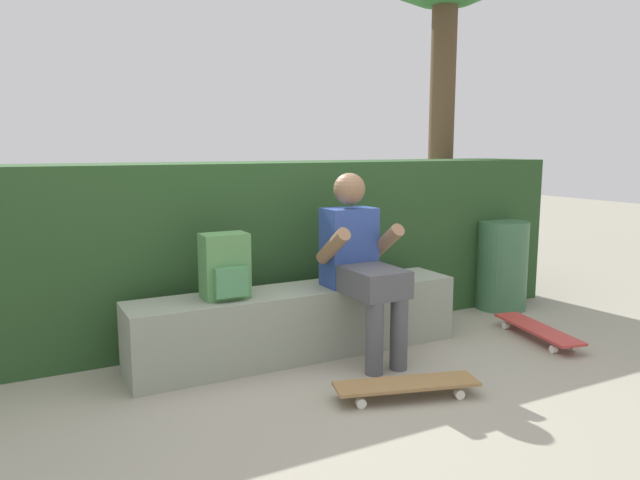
{
  "coord_description": "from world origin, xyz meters",
  "views": [
    {
      "loc": [
        -1.66,
        -3.07,
        1.37
      ],
      "look_at": [
        0.18,
        0.41,
        0.75
      ],
      "focal_mm": 33.49,
      "sensor_mm": 36.0,
      "label": 1
    }
  ],
  "objects_px": {
    "skateboard_near_person": "(406,385)",
    "skateboard_beside_bench": "(537,329)",
    "person_skater": "(360,260)",
    "backpack_on_bench": "(225,267)",
    "bench_main": "(300,322)",
    "trash_bin": "(502,265)"
  },
  "relations": [
    {
      "from": "skateboard_near_person",
      "to": "person_skater",
      "type": "bearing_deg",
      "value": 79.96
    },
    {
      "from": "bench_main",
      "to": "person_skater",
      "type": "distance_m",
      "value": 0.58
    },
    {
      "from": "person_skater",
      "to": "skateboard_near_person",
      "type": "height_order",
      "value": "person_skater"
    },
    {
      "from": "backpack_on_bench",
      "to": "trash_bin",
      "type": "bearing_deg",
      "value": 5.61
    },
    {
      "from": "person_skater",
      "to": "backpack_on_bench",
      "type": "height_order",
      "value": "person_skater"
    },
    {
      "from": "bench_main",
      "to": "person_skater",
      "type": "relative_size",
      "value": 1.86
    },
    {
      "from": "bench_main",
      "to": "trash_bin",
      "type": "height_order",
      "value": "trash_bin"
    },
    {
      "from": "person_skater",
      "to": "skateboard_beside_bench",
      "type": "distance_m",
      "value": 1.46
    },
    {
      "from": "person_skater",
      "to": "skateboard_near_person",
      "type": "xyz_separation_m",
      "value": [
        -0.12,
        -0.69,
        -0.57
      ]
    },
    {
      "from": "person_skater",
      "to": "skateboard_beside_bench",
      "type": "bearing_deg",
      "value": -13.3
    },
    {
      "from": "person_skater",
      "to": "skateboard_near_person",
      "type": "relative_size",
      "value": 1.46
    },
    {
      "from": "bench_main",
      "to": "trash_bin",
      "type": "relative_size",
      "value": 2.99
    },
    {
      "from": "bench_main",
      "to": "backpack_on_bench",
      "type": "xyz_separation_m",
      "value": [
        -0.51,
        -0.01,
        0.42
      ]
    },
    {
      "from": "skateboard_beside_bench",
      "to": "backpack_on_bench",
      "type": "distance_m",
      "value": 2.28
    },
    {
      "from": "skateboard_near_person",
      "to": "backpack_on_bench",
      "type": "xyz_separation_m",
      "value": [
        -0.72,
        0.89,
        0.57
      ]
    },
    {
      "from": "skateboard_beside_bench",
      "to": "person_skater",
      "type": "bearing_deg",
      "value": 166.7
    },
    {
      "from": "bench_main",
      "to": "skateboard_beside_bench",
      "type": "distance_m",
      "value": 1.73
    },
    {
      "from": "skateboard_near_person",
      "to": "backpack_on_bench",
      "type": "distance_m",
      "value": 1.28
    },
    {
      "from": "skateboard_beside_bench",
      "to": "trash_bin",
      "type": "bearing_deg",
      "value": 62.92
    },
    {
      "from": "skateboard_near_person",
      "to": "trash_bin",
      "type": "height_order",
      "value": "trash_bin"
    },
    {
      "from": "backpack_on_bench",
      "to": "skateboard_near_person",
      "type": "bearing_deg",
      "value": -50.88
    },
    {
      "from": "skateboard_near_person",
      "to": "skateboard_beside_bench",
      "type": "bearing_deg",
      "value": 14.96
    }
  ]
}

